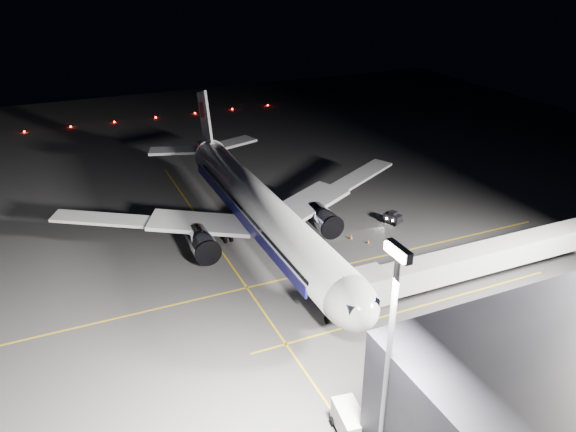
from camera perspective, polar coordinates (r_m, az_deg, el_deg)
The scene contains 13 objects.
ground at distance 79.82m, azimuth -2.63°, elevation -2.81°, with size 200.00×200.00×0.00m, color #4C4C4F.
guide_line_main at distance 71.80m, azimuth 0.32°, elevation -6.25°, with size 0.25×80.00×0.01m, color gold.
guide_line_cross at distance 78.13m, azimuth -6.73°, elevation -3.63°, with size 70.00×0.25×0.01m, color gold.
guide_line_side at distance 67.56m, azimuth 12.47°, elevation -9.18°, with size 0.25×40.00×0.01m, color gold.
airliner at distance 78.43m, azimuth -2.99°, elevation 0.86°, with size 61.48×54.22×16.64m.
jet_bridge at distance 69.80m, azimuth 18.22°, elevation -4.31°, with size 3.60×34.40×6.30m.
floodlight_mast_south at distance 40.83m, azimuth 10.24°, elevation -13.35°, with size 2.40×0.67×20.70m.
taxiway_lights at distance 144.93m, azimuth -13.29°, elevation 9.72°, with size 0.44×60.44×0.44m.
service_truck at distance 50.72m, azimuth 6.47°, elevation -20.44°, with size 5.37×2.79×2.63m.
baggage_tug at distance 86.91m, azimuth 10.57°, elevation -0.15°, with size 3.12×2.87×1.83m.
safety_cone_a at distance 90.84m, azimuth 2.86°, elevation 1.04°, with size 0.38×0.38×0.57m, color #FF630A.
safety_cone_b at distance 80.53m, azimuth 8.17°, elevation -2.56°, with size 0.37×0.37×0.56m, color #FF630A.
safety_cone_c at distance 81.40m, azimuth 6.42°, elevation -2.09°, with size 0.46×0.46×0.68m, color #FF630A.
Camera 1 is at (65.75, -25.15, 37.63)m, focal length 35.00 mm.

